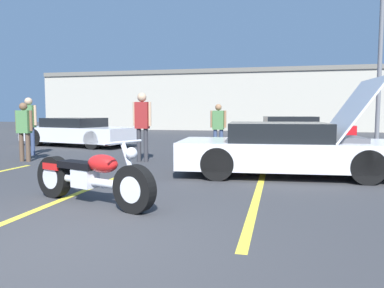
# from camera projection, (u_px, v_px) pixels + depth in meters

# --- Properties ---
(ground_plane) EXTENTS (80.00, 80.00, 0.00)m
(ground_plane) POSITION_uv_depth(u_px,v_px,m) (50.00, 246.00, 3.76)
(ground_plane) COLOR #38383A
(parking_stripe_middle) EXTENTS (0.12, 4.69, 0.01)m
(parking_stripe_middle) POSITION_uv_depth(u_px,v_px,m) (87.00, 190.00, 6.48)
(parking_stripe_middle) COLOR yellow
(parking_stripe_middle) RESTS_ON ground
(parking_stripe_back) EXTENTS (0.12, 4.69, 0.01)m
(parking_stripe_back) POSITION_uv_depth(u_px,v_px,m) (256.00, 198.00, 5.82)
(parking_stripe_back) COLOR yellow
(parking_stripe_back) RESTS_ON ground
(far_building) EXTENTS (32.00, 4.20, 4.40)m
(far_building) POSITION_uv_depth(u_px,v_px,m) (250.00, 98.00, 28.01)
(far_building) COLOR #B2AD9E
(far_building) RESTS_ON ground
(light_pole) EXTENTS (1.21, 0.28, 7.27)m
(light_pole) POSITION_uv_depth(u_px,v_px,m) (383.00, 49.00, 15.84)
(light_pole) COLOR slate
(light_pole) RESTS_ON ground
(motorcycle) EXTENTS (2.25, 1.04, 0.96)m
(motorcycle) POSITION_uv_depth(u_px,v_px,m) (91.00, 177.00, 5.44)
(motorcycle) COLOR black
(motorcycle) RESTS_ON ground
(show_car_hood_open) EXTENTS (4.63, 2.28, 2.03)m
(show_car_hood_open) POSITION_uv_depth(u_px,v_px,m) (287.00, 149.00, 7.95)
(show_car_hood_open) COLOR silver
(show_car_hood_open) RESTS_ON ground
(parked_car_left_row) EXTENTS (4.93, 2.83, 1.11)m
(parked_car_left_row) POSITION_uv_depth(u_px,v_px,m) (77.00, 132.00, 14.74)
(parked_car_left_row) COLOR silver
(parked_car_left_row) RESTS_ON ground
(parked_car_right_row) EXTENTS (4.65, 2.43, 1.16)m
(parked_car_right_row) POSITION_uv_depth(u_px,v_px,m) (293.00, 131.00, 15.41)
(parked_car_right_row) COLOR red
(parked_car_right_row) RESTS_ON ground
(spectator_near_motorcycle) EXTENTS (0.52, 0.23, 1.78)m
(spectator_near_motorcycle) POSITION_uv_depth(u_px,v_px,m) (29.00, 121.00, 11.55)
(spectator_near_motorcycle) COLOR #38476B
(spectator_near_motorcycle) RESTS_ON ground
(spectator_by_show_car) EXTENTS (0.52, 0.21, 1.60)m
(spectator_by_show_car) POSITION_uv_depth(u_px,v_px,m) (218.00, 124.00, 12.10)
(spectator_by_show_car) COLOR #38476B
(spectator_by_show_car) RESTS_ON ground
(spectator_midground) EXTENTS (0.52, 0.24, 1.85)m
(spectator_midground) POSITION_uv_depth(u_px,v_px,m) (142.00, 120.00, 10.03)
(spectator_midground) COLOR #333338
(spectator_midground) RESTS_ON ground
(spectator_far_lot) EXTENTS (0.52, 0.21, 1.59)m
(spectator_far_lot) POSITION_uv_depth(u_px,v_px,m) (24.00, 127.00, 10.10)
(spectator_far_lot) COLOR brown
(spectator_far_lot) RESTS_ON ground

